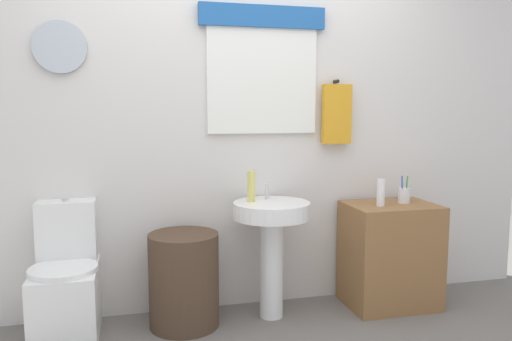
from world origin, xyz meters
The scene contains 9 objects.
back_wall centered at (0.00, 1.15, 1.31)m, with size 4.40×0.18×2.60m.
toilet centered at (-1.05, 0.89, 0.30)m, with size 0.38×0.51×0.80m.
laundry_hamper centered at (-0.36, 0.85, 0.29)m, with size 0.43×0.43×0.58m, color #4C3828.
pedestal_sink centered at (0.19, 0.85, 0.55)m, with size 0.48×0.48×0.75m.
faucet centered at (0.19, 0.97, 0.80)m, with size 0.03×0.03×0.10m, color silver.
wooden_cabinet centered at (1.03, 0.85, 0.35)m, with size 0.59×0.44×0.70m, color olive.
soap_bottle centered at (0.07, 0.90, 0.84)m, with size 0.05×0.05×0.19m, color #DBD166.
lotion_bottle centered at (0.93, 0.81, 0.79)m, with size 0.05×0.05×0.18m, color white.
toothbrush_cup centered at (1.13, 0.87, 0.75)m, with size 0.08×0.08×0.19m.
Camera 1 is at (-0.64, -2.11, 1.32)m, focal length 34.90 mm.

